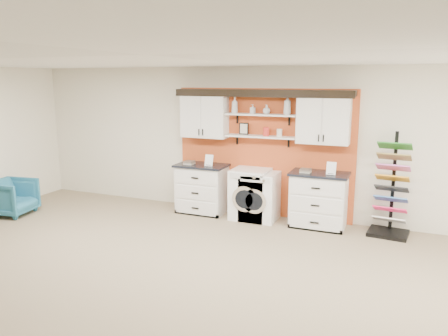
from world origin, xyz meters
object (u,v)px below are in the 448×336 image
at_px(base_cabinet_right, 319,200).
at_px(base_cabinet_left, 202,188).
at_px(armchair, 12,197).
at_px(washer, 251,194).
at_px(dryer, 260,196).
at_px(sample_rack, 390,203).

bearing_deg(base_cabinet_right, base_cabinet_left, 180.00).
xyz_separation_m(base_cabinet_left, armchair, (-3.30, -1.54, -0.13)).
height_order(base_cabinet_left, washer, base_cabinet_left).
height_order(washer, armchair, washer).
bearing_deg(dryer, base_cabinet_right, 0.18).
bearing_deg(base_cabinet_right, washer, -179.85).
distance_m(base_cabinet_right, dryer, 1.08).
bearing_deg(washer, sample_rack, 0.93).
relative_size(washer, armchair, 1.24).
bearing_deg(base_cabinet_left, armchair, -155.00).
relative_size(base_cabinet_right, sample_rack, 0.58).
bearing_deg(base_cabinet_right, sample_rack, 1.77).
height_order(base_cabinet_right, dryer, base_cabinet_right).
distance_m(sample_rack, armchair, 6.93).
xyz_separation_m(base_cabinet_right, washer, (-1.26, -0.00, -0.02)).
bearing_deg(sample_rack, armchair, -160.98).
xyz_separation_m(washer, sample_rack, (2.44, 0.04, 0.07)).
bearing_deg(washer, dryer, -0.00).
xyz_separation_m(base_cabinet_right, dryer, (-1.07, -0.00, -0.04)).
distance_m(washer, armchair, 4.57).
distance_m(base_cabinet_left, base_cabinet_right, 2.26).
bearing_deg(sample_rack, base_cabinet_right, -172.37).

